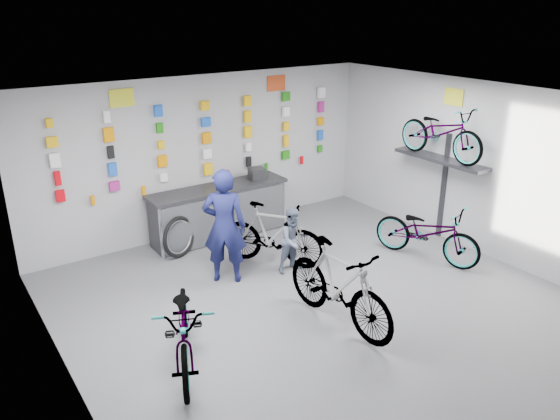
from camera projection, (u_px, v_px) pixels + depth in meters
floor at (340, 319)px, 7.75m from camera, size 8.00×8.00×0.00m
ceiling at (350, 108)px, 6.67m from camera, size 8.00×8.00×0.00m
wall_back at (206, 155)px, 10.29m from camera, size 7.00×0.00×7.00m
wall_left at (74, 297)px, 5.36m from camera, size 0.00×8.00×8.00m
wall_right at (505, 176)px, 9.06m from camera, size 0.00×8.00×8.00m
counter at (220, 213)px, 10.30m from camera, size 2.70×0.66×1.00m
merch_wall at (206, 140)px, 10.12m from camera, size 5.57×0.08×1.56m
wall_bracket at (441, 163)px, 9.91m from camera, size 0.39×1.90×2.00m
sign_left at (122, 98)px, 9.05m from camera, size 0.42×0.02×0.30m
sign_right at (276, 83)px, 10.68m from camera, size 0.42×0.02×0.30m
sign_side at (454, 97)px, 9.56m from camera, size 0.02×0.40×0.30m
bike_left at (185, 328)px, 6.61m from camera, size 1.42×2.07×1.03m
bike_center at (339, 286)px, 7.42m from camera, size 0.69×2.03×1.20m
bike_right at (427, 232)px, 9.39m from camera, size 1.22×2.01×1.00m
bike_service at (273, 234)px, 9.19m from camera, size 1.50×1.77×1.10m
bike_wall at (441, 132)px, 9.65m from camera, size 0.63×1.80×0.95m
clerk at (224, 226)px, 8.52m from camera, size 0.81×0.76×1.87m
customer at (294, 240)px, 8.96m from camera, size 0.55×0.43×1.11m
spare_wheel at (179, 237)px, 9.52m from camera, size 0.75×0.39×0.75m
register at (257, 173)px, 10.53m from camera, size 0.33×0.35×0.22m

